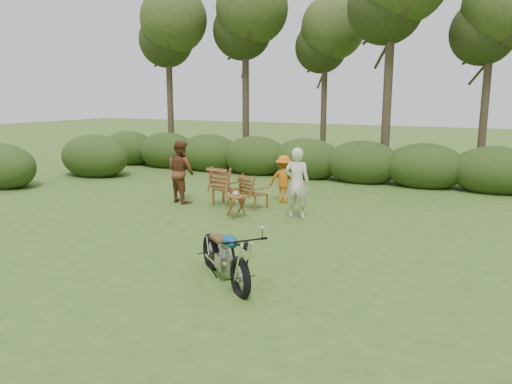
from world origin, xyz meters
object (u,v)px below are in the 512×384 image
at_px(lawn_chair_right, 255,208).
at_px(adult_a, 296,218).
at_px(child, 284,202).
at_px(lawn_chair_left, 227,205).
at_px(side_table, 236,207).
at_px(adult_b, 182,202).
at_px(cup, 236,194).
at_px(motorcycle, 225,280).

relative_size(lawn_chair_right, adult_a, 0.52).
bearing_deg(child, adult_a, 115.61).
height_order(lawn_chair_left, child, child).
relative_size(side_table, adult_a, 0.32).
bearing_deg(adult_a, adult_b, -9.98).
height_order(lawn_chair_left, adult_a, adult_a).
bearing_deg(adult_a, child, -62.12).
bearing_deg(side_table, adult_a, 25.29).
bearing_deg(cup, adult_a, 25.30).
height_order(cup, adult_a, adult_a).
distance_m(lawn_chair_right, child, 1.01).
bearing_deg(motorcycle, cup, 155.94).
relative_size(motorcycle, lawn_chair_left, 1.79).
distance_m(side_table, cup, 0.32).
height_order(lawn_chair_right, child, child).
bearing_deg(adult_b, lawn_chair_right, -152.64).
xyz_separation_m(lawn_chair_right, child, (0.40, 0.93, 0.00)).
bearing_deg(child, side_table, 72.64).
bearing_deg(cup, side_table, 26.98).
relative_size(lawn_chair_right, child, 0.68).
bearing_deg(lawn_chair_left, side_table, 132.84).
bearing_deg(lawn_chair_right, adult_a, -177.93).
xyz_separation_m(motorcycle, cup, (-1.80, 3.65, 0.59)).
relative_size(side_table, child, 0.41).
height_order(cup, child, child).
distance_m(motorcycle, child, 5.89).
xyz_separation_m(motorcycle, child, (-1.44, 5.71, 0.00)).
bearing_deg(lawn_chair_left, motorcycle, 123.45).
xyz_separation_m(side_table, child, (0.35, 2.06, -0.27)).
bearing_deg(lawn_chair_right, child, -90.68).
height_order(lawn_chair_left, cup, cup).
xyz_separation_m(lawn_chair_left, adult_b, (-1.31, -0.21, 0.00)).
bearing_deg(lawn_chair_left, lawn_chair_right, -172.80).
distance_m(adult_a, adult_b, 3.49).
height_order(side_table, cup, cup).
xyz_separation_m(lawn_chair_right, lawn_chair_left, (-0.81, -0.04, 0.00)).
relative_size(motorcycle, child, 1.44).
relative_size(motorcycle, adult_a, 1.10).
height_order(lawn_chair_right, adult_b, adult_b).
xyz_separation_m(lawn_chair_left, adult_a, (2.17, -0.48, 0.00)).
relative_size(lawn_chair_left, cup, 7.87).
xyz_separation_m(motorcycle, adult_b, (-3.97, 4.54, 0.00)).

